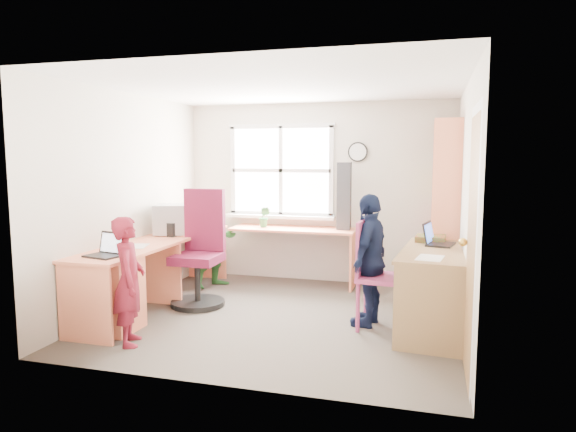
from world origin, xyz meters
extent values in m
cube|color=#463E37|center=(0.00, 0.00, -0.01)|extent=(3.60, 3.40, 0.02)
cube|color=white|center=(0.00, 0.00, 2.41)|extent=(3.60, 3.40, 0.02)
cube|color=beige|center=(0.00, 1.71, 1.20)|extent=(3.60, 0.02, 2.40)
cube|color=beige|center=(0.00, -1.71, 1.20)|extent=(3.60, 0.02, 2.40)
cube|color=beige|center=(-1.81, 0.00, 1.20)|extent=(0.02, 3.40, 2.40)
cube|color=beige|center=(1.81, 0.00, 1.20)|extent=(0.02, 3.40, 2.40)
cube|color=white|center=(-0.50, 1.69, 1.50)|extent=(1.40, 0.01, 1.20)
cube|color=white|center=(-0.50, 1.68, 1.50)|extent=(1.48, 0.04, 1.28)
cube|color=#A37846|center=(1.79, -1.05, 1.00)|extent=(0.02, 0.82, 2.00)
sphere|color=gold|center=(1.75, -0.72, 1.00)|extent=(0.07, 0.07, 0.07)
cylinder|color=black|center=(0.55, 1.68, 1.75)|extent=(0.26, 0.03, 0.26)
cylinder|color=white|center=(0.55, 1.66, 1.75)|extent=(0.22, 0.01, 0.22)
cube|color=#FF8D65|center=(-1.50, 0.10, 0.73)|extent=(0.60, 2.70, 0.03)
cube|color=#FF8D65|center=(-0.25, 1.42, 0.73)|extent=(1.65, 0.56, 0.03)
cube|color=#FF8D65|center=(-1.50, 0.10, 0.36)|extent=(0.56, 0.03, 0.72)
cube|color=#FF8D65|center=(-1.50, -1.22, 0.36)|extent=(0.56, 0.03, 0.72)
cube|color=#FF8D65|center=(-1.50, 1.42, 0.36)|extent=(0.56, 0.03, 0.72)
cube|color=#FF8D65|center=(0.55, 1.42, 0.36)|extent=(0.03, 0.52, 0.72)
cube|color=#FF8D65|center=(-1.50, -0.85, 0.36)|extent=(0.54, 0.45, 0.72)
cube|color=#95744A|center=(1.56, 0.00, 0.78)|extent=(0.76, 1.43, 0.03)
cube|color=#95744A|center=(1.50, -0.66, 0.38)|extent=(0.59, 0.08, 0.76)
cube|color=#95744A|center=(1.62, 0.67, 0.38)|extent=(0.59, 0.08, 0.76)
cube|color=#FF8D65|center=(1.65, 0.68, 1.05)|extent=(0.30, 0.02, 2.10)
cube|color=#FF8D65|center=(1.65, 1.68, 1.05)|extent=(0.30, 0.02, 2.10)
cube|color=#FF8D65|center=(1.65, 1.18, 2.09)|extent=(0.30, 1.00, 0.02)
cube|color=#FF8D65|center=(1.65, 1.18, 0.06)|extent=(0.30, 1.00, 0.02)
cube|color=#FF8D65|center=(1.65, 1.18, 0.42)|extent=(0.30, 1.00, 0.02)
cube|color=#FF8D65|center=(1.65, 1.18, 0.80)|extent=(0.30, 1.00, 0.02)
cube|color=#FF8D65|center=(1.65, 1.18, 1.18)|extent=(0.30, 1.00, 0.02)
cube|color=#FF8D65|center=(1.65, 1.18, 1.56)|extent=(0.30, 1.00, 0.02)
cube|color=#FF8D65|center=(1.65, 1.18, 1.94)|extent=(0.30, 1.00, 0.02)
cube|color=red|center=(1.65, 0.88, 0.21)|extent=(0.25, 0.28, 0.27)
cube|color=#1A58A0|center=(1.65, 1.20, 0.21)|extent=(0.25, 0.30, 0.29)
cube|color=#20852F|center=(1.65, 1.50, 0.22)|extent=(0.25, 0.26, 0.30)
cube|color=gold|center=(1.65, 0.88, 0.58)|extent=(0.25, 0.28, 0.30)
cube|color=#733585|center=(1.65, 1.20, 0.59)|extent=(0.25, 0.30, 0.32)
cube|color=orange|center=(1.65, 1.50, 0.57)|extent=(0.25, 0.26, 0.29)
cube|color=#282828|center=(1.65, 0.88, 0.97)|extent=(0.25, 0.28, 0.32)
cube|color=silver|center=(1.65, 1.20, 0.95)|extent=(0.25, 0.30, 0.29)
cube|color=red|center=(1.65, 1.50, 0.96)|extent=(0.25, 0.26, 0.30)
cube|color=#1A58A0|center=(1.65, 0.88, 1.33)|extent=(0.25, 0.28, 0.29)
cube|color=#20852F|center=(1.65, 1.20, 1.34)|extent=(0.25, 0.30, 0.30)
cube|color=gold|center=(1.65, 1.50, 1.35)|extent=(0.25, 0.26, 0.32)
cube|color=#733585|center=(1.65, 0.88, 1.72)|extent=(0.25, 0.28, 0.30)
cube|color=orange|center=(1.65, 1.20, 1.73)|extent=(0.25, 0.30, 0.32)
cube|color=#282828|center=(1.65, 1.50, 1.71)|extent=(0.25, 0.26, 0.29)
cylinder|color=black|center=(-1.04, 0.14, 0.03)|extent=(0.63, 0.63, 0.05)
cylinder|color=black|center=(-1.04, 0.14, 0.28)|extent=(0.07, 0.07, 0.46)
cube|color=maroon|center=(-1.04, 0.14, 0.55)|extent=(0.51, 0.51, 0.10)
cube|color=maroon|center=(-1.04, 0.38, 0.96)|extent=(0.48, 0.10, 0.72)
cylinder|color=#B13B70|center=(0.84, -0.26, 0.25)|extent=(0.04, 0.04, 0.50)
cylinder|color=#B13B70|center=(1.24, -0.29, 0.25)|extent=(0.04, 0.04, 0.50)
cylinder|color=#B13B70|center=(0.87, 0.14, 0.25)|extent=(0.04, 0.04, 0.50)
cylinder|color=#B13B70|center=(1.26, 0.11, 0.25)|extent=(0.04, 0.04, 0.50)
cube|color=#B13B70|center=(1.05, -0.08, 0.51)|extent=(0.49, 0.49, 0.04)
cube|color=#B13B70|center=(0.84, -0.06, 0.79)|extent=(0.06, 0.44, 0.55)
cube|color=#9E9DA2|center=(-1.52, 0.46, 0.76)|extent=(0.33, 0.29, 0.02)
cube|color=#9E9DA2|center=(-1.52, 0.46, 0.94)|extent=(0.45, 0.43, 0.35)
cube|color=#3F72F2|center=(-1.35, 0.52, 0.94)|extent=(0.09, 0.28, 0.25)
cube|color=black|center=(-1.48, -0.95, 0.76)|extent=(0.37, 0.30, 0.02)
cube|color=black|center=(-1.45, -0.83, 0.87)|extent=(0.33, 0.12, 0.21)
cube|color=white|center=(-1.46, -0.84, 0.87)|extent=(0.29, 0.10, 0.17)
cube|color=black|center=(1.60, 0.30, 0.80)|extent=(0.31, 0.38, 0.02)
cube|color=black|center=(1.47, 0.33, 0.92)|extent=(0.13, 0.34, 0.22)
cube|color=#3F72F2|center=(1.48, 0.33, 0.92)|extent=(0.10, 0.30, 0.18)
cube|color=black|center=(-1.44, 0.32, 0.83)|extent=(0.09, 0.09, 0.16)
cube|color=black|center=(-1.51, 0.82, 0.83)|extent=(0.09, 0.09, 0.17)
cube|color=black|center=(0.41, 1.47, 1.18)|extent=(0.18, 0.16, 0.87)
cube|color=red|center=(1.50, 0.53, 0.83)|extent=(0.32, 0.32, 0.06)
cube|color=white|center=(-1.49, -0.36, 0.75)|extent=(0.30, 0.36, 0.00)
cube|color=white|center=(1.50, -0.41, 0.80)|extent=(0.26, 0.34, 0.00)
imported|color=#337F43|center=(-0.65, 1.39, 0.89)|extent=(0.17, 0.14, 0.28)
imported|color=maroon|center=(-1.10, -1.12, 0.58)|extent=(0.44, 0.50, 1.16)
imported|color=#2F762F|center=(-1.18, 1.00, 0.61)|extent=(0.70, 0.75, 1.23)
imported|color=#131C3B|center=(0.92, 0.01, 0.66)|extent=(0.47, 0.83, 1.33)
camera|label=1|loc=(1.48, -5.07, 1.70)|focal=32.00mm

